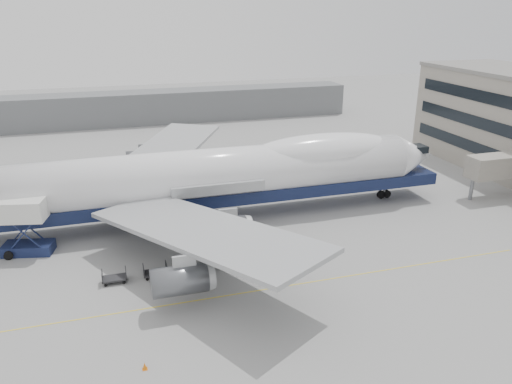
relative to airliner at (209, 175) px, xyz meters
name	(u,v)px	position (x,y,z in m)	size (l,w,h in m)	color
ground	(229,263)	(-0.64, -12.00, -5.62)	(260.00, 260.00, 0.00)	gray
apron_line	(244,293)	(-0.64, -18.00, -5.62)	(60.00, 0.15, 0.01)	gold
hangar	(109,109)	(-10.64, 58.00, -2.12)	(110.00, 8.00, 7.00)	slate
airliner	(209,175)	(0.00, 0.00, 0.00)	(67.00, 55.30, 19.98)	white
catering_truck	(24,224)	(-20.66, -3.63, -2.18)	(5.51, 4.30, 6.12)	#182148
traffic_cone	(145,366)	(-10.35, -25.90, -5.36)	(0.38, 0.38, 0.57)	orange
dolly_0	(114,277)	(-12.04, -12.61, -5.09)	(2.30, 1.35, 1.30)	#2D2D30
dolly_1	(155,272)	(-8.16, -12.61, -5.09)	(2.30, 1.35, 1.30)	#2D2D30
dolly_2	(195,266)	(-4.29, -12.61, -5.09)	(2.30, 1.35, 1.30)	#2D2D30
dolly_3	(232,261)	(-0.42, -12.61, -5.09)	(2.30, 1.35, 1.30)	#2D2D30
dolly_4	(268,256)	(3.46, -12.61, -5.09)	(2.30, 1.35, 1.30)	#2D2D30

